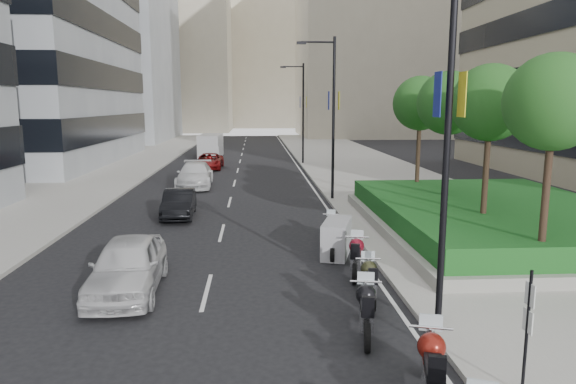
{
  "coord_description": "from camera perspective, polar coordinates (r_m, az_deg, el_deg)",
  "views": [
    {
      "loc": [
        -0.04,
        -10.36,
        5.37
      ],
      "look_at": [
        1.23,
        9.39,
        2.0
      ],
      "focal_mm": 32.0,
      "sensor_mm": 36.0,
      "label": 1
    }
  ],
  "objects": [
    {
      "name": "lamp_post_2",
      "position": [
        46.55,
        1.5,
        9.29
      ],
      "size": [
        2.34,
        0.45,
        9.0
      ],
      "color": "black",
      "rests_on": "ground"
    },
    {
      "name": "delivery_van",
      "position": [
        54.09,
        -8.6,
        5.01
      ],
      "size": [
        2.3,
        5.59,
        2.31
      ],
      "rotation": [
        0.0,
        0.0,
        -0.04
      ],
      "color": "#AEAEB0",
      "rests_on": "ground"
    },
    {
      "name": "car_c",
      "position": [
        34.47,
        -10.3,
        1.88
      ],
      "size": [
        2.38,
        5.52,
        1.59
      ],
      "primitive_type": "imported",
      "rotation": [
        0.0,
        0.0,
        0.03
      ],
      "color": "silver",
      "rests_on": "ground"
    },
    {
      "name": "building_cream_left",
      "position": [
        112.42,
        -13.33,
        15.36
      ],
      "size": [
        26.0,
        24.0,
        34.0
      ],
      "primitive_type": "cube",
      "color": "#B7AD93",
      "rests_on": "ground"
    },
    {
      "name": "tree_3",
      "position": [
        27.71,
        14.48,
        9.48
      ],
      "size": [
        2.8,
        2.8,
        6.3
      ],
      "color": "#332319",
      "rests_on": "planter"
    },
    {
      "name": "tree_0",
      "position": [
        16.71,
        27.42,
        8.78
      ],
      "size": [
        2.8,
        2.8,
        6.3
      ],
      "color": "#332319",
      "rests_on": "planter"
    },
    {
      "name": "building_grey_far",
      "position": [
        84.41,
        -20.95,
        15.61
      ],
      "size": [
        22.0,
        26.0,
        30.0
      ],
      "primitive_type": "cube",
      "color": "gray",
      "rests_on": "ground"
    },
    {
      "name": "parking_sign",
      "position": [
        10.43,
        25.06,
        -13.36
      ],
      "size": [
        0.06,
        0.32,
        2.5
      ],
      "color": "black",
      "rests_on": "ground"
    },
    {
      "name": "building_cream_right",
      "position": [
        93.86,
        10.41,
        17.25
      ],
      "size": [
        28.0,
        24.0,
        36.0
      ],
      "primitive_type": "cube",
      "color": "#B7AD93",
      "rests_on": "ground"
    },
    {
      "name": "motorcycle_6",
      "position": [
        20.62,
        4.7,
        -3.95
      ],
      "size": [
        0.7,
        1.96,
        0.99
      ],
      "rotation": [
        0.0,
        0.0,
        1.36
      ],
      "color": "black",
      "rests_on": "ground"
    },
    {
      "name": "car_d",
      "position": [
        43.95,
        -8.77,
        3.4
      ],
      "size": [
        2.26,
        4.77,
        1.31
      ],
      "primitive_type": "imported",
      "rotation": [
        0.0,
        0.0,
        -0.02
      ],
      "color": "maroon",
      "rests_on": "ground"
    },
    {
      "name": "motorcycle_1",
      "position": [
        10.18,
        15.69,
        -18.36
      ],
      "size": [
        0.94,
        2.4,
        1.22
      ],
      "rotation": [
        0.0,
        0.0,
        1.31
      ],
      "color": "black",
      "rests_on": "ground"
    },
    {
      "name": "ground",
      "position": [
        11.67,
        -3.21,
        -17.76
      ],
      "size": [
        160.0,
        160.0,
        0.0
      ],
      "primitive_type": "plane",
      "color": "black",
      "rests_on": "ground"
    },
    {
      "name": "lane_edge",
      "position": [
        40.89,
        1.61,
        2.13
      ],
      "size": [
        0.12,
        100.0,
        0.01
      ],
      "primitive_type": "cube",
      "color": "silver",
      "rests_on": "ground"
    },
    {
      "name": "lamp_post_1",
      "position": [
        28.67,
        4.78,
        9.02
      ],
      "size": [
        2.34,
        0.45,
        9.0
      ],
      "color": "black",
      "rests_on": "ground"
    },
    {
      "name": "motorcycle_2",
      "position": [
        12.51,
        8.68,
        -12.81
      ],
      "size": [
        0.76,
        2.29,
        1.14
      ],
      "rotation": [
        0.0,
        0.0,
        1.4
      ],
      "color": "black",
      "rests_on": "ground"
    },
    {
      "name": "building_cream_centre",
      "position": [
        131.09,
        -2.87,
        15.63
      ],
      "size": [
        30.0,
        24.0,
        38.0
      ],
      "primitive_type": "cube",
      "color": "#B7AD93",
      "rests_on": "ground"
    },
    {
      "name": "planter",
      "position": [
        23.25,
        22.06,
        -3.53
      ],
      "size": [
        10.0,
        14.0,
        0.4
      ],
      "primitive_type": "cube",
      "color": "gray",
      "rests_on": "sidewalk_right"
    },
    {
      "name": "sidewalk_right",
      "position": [
        41.7,
        8.88,
        2.26
      ],
      "size": [
        10.0,
        100.0,
        0.15
      ],
      "primitive_type": "cube",
      "color": "#9E9B93",
      "rests_on": "ground"
    },
    {
      "name": "lane_centre",
      "position": [
        40.74,
        -5.7,
        2.05
      ],
      "size": [
        0.12,
        100.0,
        0.01
      ],
      "primitive_type": "cube",
      "color": "silver",
      "rests_on": "ground"
    },
    {
      "name": "sidewalk_left",
      "position": [
        42.43,
        -20.03,
        1.91
      ],
      "size": [
        8.0,
        100.0,
        0.15
      ],
      "primitive_type": "cube",
      "color": "#9E9B93",
      "rests_on": "ground"
    },
    {
      "name": "motorcycle_3",
      "position": [
        14.6,
        9.05,
        -9.66
      ],
      "size": [
        0.71,
        2.14,
        1.06
      ],
      "rotation": [
        0.0,
        0.0,
        1.46
      ],
      "color": "black",
      "rests_on": "ground"
    },
    {
      "name": "tree_2",
      "position": [
        23.94,
        17.47,
        9.36
      ],
      "size": [
        2.8,
        2.8,
        6.3
      ],
      "color": "#332319",
      "rests_on": "planter"
    },
    {
      "name": "motorcycle_5",
      "position": [
        18.56,
        5.42,
        -5.14
      ],
      "size": [
        1.42,
        2.28,
        1.29
      ],
      "rotation": [
        0.0,
        0.0,
        1.28
      ],
      "color": "black",
      "rests_on": "ground"
    },
    {
      "name": "car_a",
      "position": [
        15.63,
        -17.37,
        -7.81
      ],
      "size": [
        2.1,
        4.77,
        1.6
      ],
      "primitive_type": "imported",
      "rotation": [
        0.0,
        0.0,
        0.05
      ],
      "color": "silver",
      "rests_on": "ground"
    },
    {
      "name": "lamp_post_0",
      "position": [
        12.11,
        16.71,
        7.81
      ],
      "size": [
        2.34,
        0.45,
        9.0
      ],
      "color": "black",
      "rests_on": "ground"
    },
    {
      "name": "tree_1",
      "position": [
        20.25,
        21.56,
        9.15
      ],
      "size": [
        2.8,
        2.8,
        6.3
      ],
      "color": "#332319",
      "rests_on": "planter"
    },
    {
      "name": "car_b",
      "position": [
        25.31,
        -12.02,
        -1.26
      ],
      "size": [
        1.58,
        4.09,
        1.33
      ],
      "primitive_type": "imported",
      "rotation": [
        0.0,
        0.0,
        0.04
      ],
      "color": "black",
      "rests_on": "ground"
    },
    {
      "name": "hedge",
      "position": [
        23.13,
        22.15,
        -2.08
      ],
      "size": [
        9.4,
        13.4,
        0.8
      ],
      "primitive_type": "cube",
      "color": "#164D1D",
      "rests_on": "planter"
    },
    {
      "name": "motorcycle_4",
      "position": [
        16.59,
        7.57,
        -7.11
      ],
      "size": [
        0.84,
        2.25,
        1.14
      ],
      "rotation": [
        0.0,
        0.0,
        1.33
      ],
      "color": "black",
      "rests_on": "ground"
    }
  ]
}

